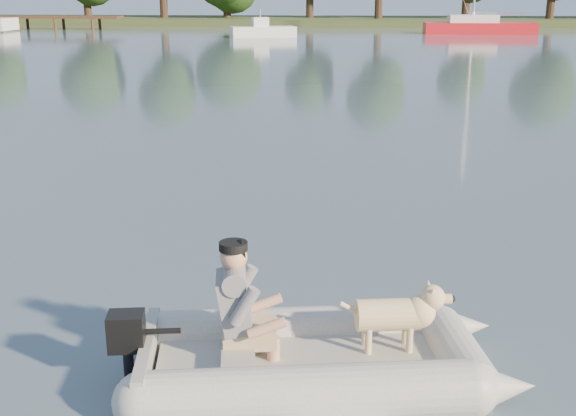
# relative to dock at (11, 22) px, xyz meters

# --- Properties ---
(water) EXTENTS (160.00, 160.00, 0.00)m
(water) POSITION_rel_dock_xyz_m (26.00, -52.00, -0.52)
(water) COLOR slate
(water) RESTS_ON ground
(shore_bank) EXTENTS (160.00, 12.00, 0.70)m
(shore_bank) POSITION_rel_dock_xyz_m (26.00, 10.00, -0.27)
(shore_bank) COLOR #47512D
(shore_bank) RESTS_ON water
(dock) EXTENTS (18.00, 2.00, 1.04)m
(dock) POSITION_rel_dock_xyz_m (0.00, 0.00, 0.00)
(dock) COLOR #4C331E
(dock) RESTS_ON water
(dinghy) EXTENTS (4.62, 3.51, 1.26)m
(dinghy) POSITION_rel_dock_xyz_m (26.29, -52.64, 0.01)
(dinghy) COLOR #979692
(dinghy) RESTS_ON water
(man) EXTENTS (0.73, 0.65, 0.97)m
(man) POSITION_rel_dock_xyz_m (25.66, -52.68, 0.18)
(man) COLOR slate
(man) RESTS_ON dinghy
(dog) EXTENTS (0.87, 0.42, 0.56)m
(dog) POSITION_rel_dock_xyz_m (26.86, -52.51, -0.05)
(dog) COLOR #D4B27A
(dog) RESTS_ON dinghy
(outboard_motor) EXTENTS (0.41, 0.31, 0.71)m
(outboard_motor) POSITION_rel_dock_xyz_m (24.80, -52.85, -0.24)
(outboard_motor) COLOR black
(outboard_motor) RESTS_ON dinghy
(motorboat) EXTENTS (4.76, 2.97, 1.89)m
(motorboat) POSITION_rel_dock_xyz_m (21.24, -8.59, 0.34)
(motorboat) COLOR white
(motorboat) RESTS_ON water
(sailboat) EXTENTS (7.84, 2.40, 10.76)m
(sailboat) POSITION_rel_dock_xyz_m (36.27, -3.74, -0.05)
(sailboat) COLOR red
(sailboat) RESTS_ON water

